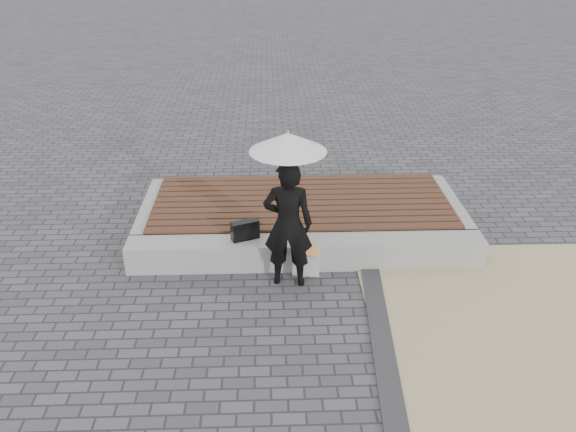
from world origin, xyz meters
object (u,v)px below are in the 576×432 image
object	(u,v)px
seating_ledge	(306,252)
woman	(288,224)
parasol	(288,142)
handbag	(245,230)
canvas_tote	(306,261)

from	to	relation	value
seating_ledge	woman	xyz separation A→B (m)	(-0.27, -0.45, 0.68)
seating_ledge	parasol	world-z (taller)	parasol
woman	parasol	xyz separation A→B (m)	(0.00, 0.00, 1.12)
parasol	handbag	world-z (taller)	parasol
parasol	canvas_tote	world-z (taller)	parasol
seating_ledge	canvas_tote	bearing A→B (deg)	-93.89
handbag	canvas_tote	bearing A→B (deg)	-41.58
woman	canvas_tote	world-z (taller)	woman
handbag	canvas_tote	world-z (taller)	handbag
canvas_tote	parasol	bearing A→B (deg)	-135.75
woman	handbag	xyz separation A→B (m)	(-0.58, 0.50, -0.34)
parasol	canvas_tote	distance (m)	1.83
woman	canvas_tote	xyz separation A→B (m)	(0.25, 0.20, -0.68)
seating_ledge	handbag	distance (m)	0.92
woman	handbag	distance (m)	0.84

